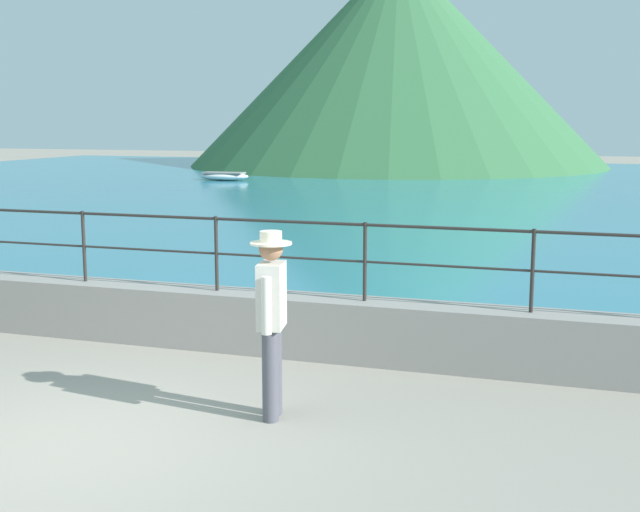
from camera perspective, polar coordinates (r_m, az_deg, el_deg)
The scene contains 7 objects.
ground_plane at distance 7.56m, azimuth -17.61°, elevation -12.26°, with size 120.00×120.00×0.00m, color gray.
promenade_wall at distance 10.09m, azimuth -7.09°, elevation -4.32°, with size 20.00×0.56×0.70m, color gray.
railing at distance 9.90m, azimuth -7.21°, elevation 1.17°, with size 18.44×0.04×0.90m.
lake_water at distance 31.89m, azimuth 10.46°, elevation 4.42°, with size 64.00×44.32×0.06m, color teal.
hill_main at distance 49.06m, azimuth 5.38°, elevation 13.37°, with size 24.13×24.13×12.26m, color #33663D.
person_walking at distance 7.52m, azimuth -3.37°, elevation -4.10°, with size 0.38×0.56×1.75m.
boat_2 at distance 36.94m, azimuth -6.68°, elevation 5.53°, with size 2.34×1.00×0.36m.
Camera 1 is at (4.19, -5.66, 2.74)m, focal length 46.22 mm.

